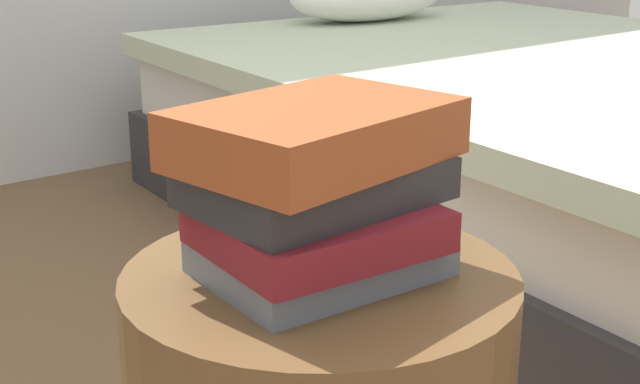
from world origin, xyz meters
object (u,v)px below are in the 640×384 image
book_charcoal (316,182)px  book_rust (318,133)px  bed (547,141)px  book_maroon (318,227)px  book_slate (322,256)px

book_charcoal → book_rust: 0.05m
bed → book_rust: 1.53m
bed → book_maroon: size_ratio=9.38×
book_rust → book_charcoal: bearing=174.6°
bed → book_charcoal: bed is taller
book_slate → book_rust: 0.13m
book_slate → book_maroon: size_ratio=1.05×
book_rust → book_maroon: bearing=-139.0°
book_charcoal → book_rust: bearing=1.6°
book_slate → book_maroon: bearing=-139.7°
bed → book_rust: bearing=-147.4°
bed → book_charcoal: 1.52m
book_maroon → book_rust: (0.01, 0.02, 0.10)m
book_slate → book_charcoal: 0.08m
book_rust → book_slate: bearing=-94.1°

